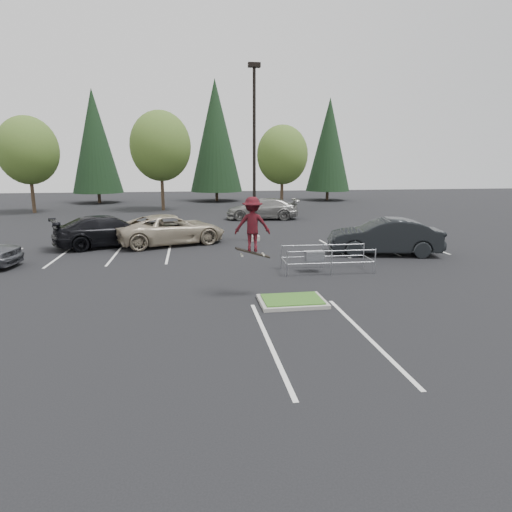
{
  "coord_description": "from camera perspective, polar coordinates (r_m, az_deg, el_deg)",
  "views": [
    {
      "loc": [
        -3.28,
        -13.38,
        4.6
      ],
      "look_at": [
        -1.0,
        1.5,
        1.33
      ],
      "focal_mm": 30.0,
      "sensor_mm": 36.0,
      "label": 1
    }
  ],
  "objects": [
    {
      "name": "skateboarder",
      "position": [
        14.68,
        -0.47,
        4.18
      ],
      "size": [
        1.29,
        0.83,
        2.14
      ],
      "rotation": [
        0.0,
        0.0,
        3.03
      ],
      "color": "black",
      "rests_on": "ground"
    },
    {
      "name": "conif_c",
      "position": [
        55.68,
        9.7,
        14.39
      ],
      "size": [
        5.5,
        5.5,
        12.5
      ],
      "color": "#38281C",
      "rests_on": "ground"
    },
    {
      "name": "grass_median",
      "position": [
        14.5,
        4.84,
        -5.98
      ],
      "size": [
        2.2,
        1.6,
        0.16
      ],
      "color": "#9F9D94",
      "rests_on": "ground"
    },
    {
      "name": "decid_c",
      "position": [
        44.2,
        3.5,
        13.07
      ],
      "size": [
        5.12,
        5.12,
        8.38
      ],
      "color": "#38281C",
      "rests_on": "ground"
    },
    {
      "name": "cart_corral",
      "position": [
        18.62,
        8.19,
        -0.03
      ],
      "size": [
        3.88,
        1.5,
        1.09
      ],
      "rotation": [
        0.0,
        0.0,
        -0.03
      ],
      "color": "gray",
      "rests_on": "ground"
    },
    {
      "name": "conif_b",
      "position": [
        54.08,
        -5.4,
        15.63
      ],
      "size": [
        6.38,
        6.38,
        14.5
      ],
      "color": "#38281C",
      "rests_on": "ground"
    },
    {
      "name": "car_r_charc",
      "position": [
        22.9,
        16.72,
        2.48
      ],
      "size": [
        5.9,
        3.15,
        1.85
      ],
      "primitive_type": "imported",
      "rotation": [
        0.0,
        0.0,
        4.49
      ],
      "color": "black",
      "rests_on": "ground"
    },
    {
      "name": "conif_a",
      "position": [
        54.51,
        -20.68,
        14.11
      ],
      "size": [
        5.72,
        5.72,
        13.0
      ],
      "color": "#38281C",
      "rests_on": "ground"
    },
    {
      "name": "car_l_black",
      "position": [
        25.6,
        -19.25,
        3.18
      ],
      "size": [
        6.47,
        4.52,
        1.74
      ],
      "primitive_type": "imported",
      "rotation": [
        0.0,
        0.0,
        1.96
      ],
      "color": "black",
      "rests_on": "ground"
    },
    {
      "name": "car_l_tan",
      "position": [
        25.19,
        -11.4,
        3.47
      ],
      "size": [
        6.81,
        4.71,
        1.73
      ],
      "primitive_type": "imported",
      "rotation": [
        0.0,
        0.0,
        1.9
      ],
      "color": "tan",
      "rests_on": "ground"
    },
    {
      "name": "decid_a",
      "position": [
        45.86,
        -28.1,
        12.07
      ],
      "size": [
        5.44,
        5.44,
        8.91
      ],
      "color": "#38281C",
      "rests_on": "ground"
    },
    {
      "name": "decid_b",
      "position": [
        44.02,
        -12.62,
        13.83
      ],
      "size": [
        5.89,
        5.89,
        9.64
      ],
      "color": "#38281C",
      "rests_on": "ground"
    },
    {
      "name": "light_pole",
      "position": [
        25.66,
        -0.23,
        12.15
      ],
      "size": [
        0.7,
        0.6,
        10.12
      ],
      "color": "#9F9D94",
      "rests_on": "ground"
    },
    {
      "name": "stall_lines",
      "position": [
        20.04,
        -2.95,
        -1.04
      ],
      "size": [
        22.62,
        17.6,
        0.01
      ],
      "color": "silver",
      "rests_on": "ground"
    },
    {
      "name": "ground",
      "position": [
        14.53,
        4.84,
        -6.27
      ],
      "size": [
        120.0,
        120.0,
        0.0
      ],
      "primitive_type": "plane",
      "color": "black",
      "rests_on": "ground"
    },
    {
      "name": "car_far_silver",
      "position": [
        36.08,
        0.89,
        6.31
      ],
      "size": [
        6.23,
        3.0,
        1.75
      ],
      "primitive_type": "imported",
      "rotation": [
        0.0,
        0.0,
        4.62
      ],
      "color": "gray",
      "rests_on": "ground"
    }
  ]
}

